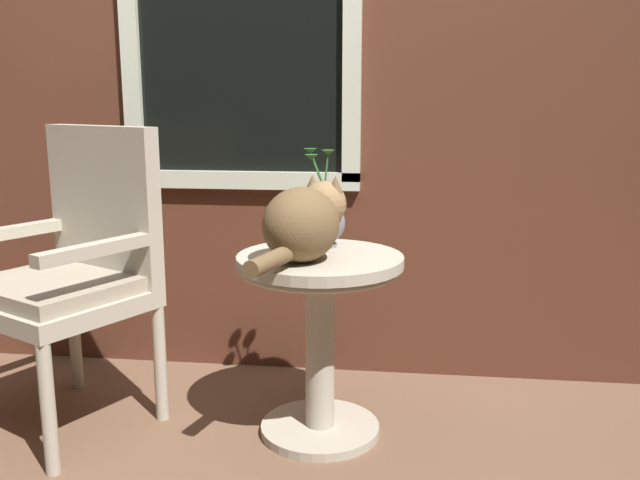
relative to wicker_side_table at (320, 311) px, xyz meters
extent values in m
plane|color=brown|center=(-0.23, -0.18, -0.43)|extent=(6.00, 6.00, 0.00)
cube|color=#562D1E|center=(-0.23, 0.57, 0.87)|extent=(4.00, 0.04, 2.60)
cube|color=beige|center=(-0.38, 0.53, 0.36)|extent=(0.94, 0.03, 0.07)
cube|color=beige|center=(-0.81, 0.53, 0.90)|extent=(0.07, 0.03, 1.09)
cube|color=beige|center=(0.06, 0.53, 0.90)|extent=(0.07, 0.03, 1.09)
cube|color=black|center=(-0.38, 0.54, 0.90)|extent=(0.85, 0.01, 1.07)
cylinder|color=#B2A893|center=(0.00, 0.00, -0.41)|extent=(0.40, 0.40, 0.03)
cylinder|color=#B2A893|center=(0.00, 0.00, -0.12)|extent=(0.10, 0.10, 0.55)
cylinder|color=#B2A893|center=(0.00, 0.00, 0.17)|extent=(0.54, 0.54, 0.03)
torus|color=#B2A893|center=(0.00, 0.00, 0.14)|extent=(0.52, 0.52, 0.02)
cylinder|color=#B2A893|center=(-0.76, -0.35, -0.22)|extent=(0.04, 0.04, 0.41)
cylinder|color=#B2A893|center=(-0.99, 0.25, -0.22)|extent=(0.04, 0.04, 0.41)
cylinder|color=#B2A893|center=(-0.56, 0.03, -0.22)|extent=(0.04, 0.04, 0.41)
cube|color=#B2A893|center=(-0.88, -0.05, 0.01)|extent=(0.68, 0.67, 0.06)
cube|color=tan|center=(-0.88, -0.05, 0.07)|extent=(0.63, 0.61, 0.05)
cube|color=#B2A893|center=(-0.78, 0.14, 0.32)|extent=(0.49, 0.29, 0.54)
cube|color=#B2A893|center=(-1.08, 0.06, 0.22)|extent=(0.25, 0.41, 0.04)
cube|color=#B2A893|center=(-0.67, -0.16, 0.22)|extent=(0.25, 0.41, 0.04)
ellipsoid|color=brown|center=(-0.05, -0.09, 0.30)|extent=(0.30, 0.32, 0.23)
sphere|color=olive|center=(0.00, 0.08, 0.34)|extent=(0.15, 0.15, 0.15)
cone|color=brown|center=(0.04, 0.07, 0.41)|extent=(0.05, 0.05, 0.05)
cone|color=brown|center=(-0.04, 0.09, 0.41)|extent=(0.05, 0.05, 0.05)
cylinder|color=brown|center=(-0.10, -0.28, 0.23)|extent=(0.12, 0.25, 0.05)
cylinder|color=slate|center=(0.00, 0.13, 0.19)|extent=(0.08, 0.08, 0.01)
ellipsoid|color=slate|center=(0.00, 0.13, 0.27)|extent=(0.14, 0.14, 0.14)
cylinder|color=slate|center=(0.00, 0.13, 0.35)|extent=(0.08, 0.08, 0.06)
torus|color=slate|center=(0.00, 0.13, 0.38)|extent=(0.10, 0.10, 0.02)
cylinder|color=#2D662D|center=(0.00, 0.14, 0.44)|extent=(0.02, 0.02, 0.12)
cone|color=#2D662D|center=(0.01, 0.15, 0.50)|extent=(0.04, 0.04, 0.02)
cylinder|color=#2D662D|center=(-0.02, 0.12, 0.44)|extent=(0.05, 0.04, 0.11)
cone|color=#2D662D|center=(-0.04, 0.10, 0.49)|extent=(0.04, 0.04, 0.02)
cylinder|color=#2D662D|center=(-0.03, 0.14, 0.45)|extent=(0.06, 0.02, 0.13)
cone|color=#2D662D|center=(-0.05, 0.14, 0.51)|extent=(0.04, 0.04, 0.02)
camera|label=1|loc=(0.26, -2.09, 0.67)|focal=38.06mm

